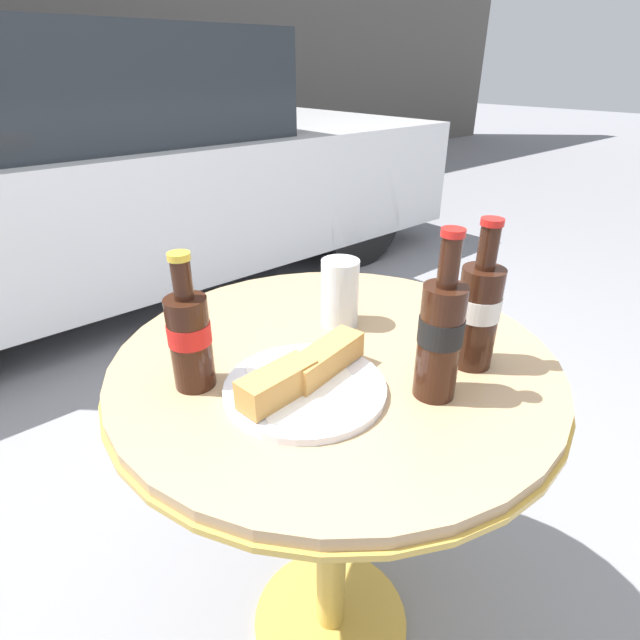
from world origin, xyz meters
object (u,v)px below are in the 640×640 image
cola_bottle_right (440,335)px  drinking_glass (340,296)px  cola_bottle_center (190,337)px  bistro_table (333,422)px  cola_bottle_left (478,311)px  lunch_plate_near (304,381)px  parked_car (101,172)px

cola_bottle_right → drinking_glass: cola_bottle_right is taller
cola_bottle_center → cola_bottle_right: bearing=-45.2°
cola_bottle_right → cola_bottle_center: cola_bottle_right is taller
bistro_table → cola_bottle_left: size_ratio=3.12×
drinking_glass → lunch_plate_near: size_ratio=0.51×
lunch_plate_near → parked_car: parked_car is taller
cola_bottle_right → lunch_plate_near: 0.21m
bistro_table → parked_car: 2.52m
bistro_table → cola_bottle_right: 0.31m
cola_bottle_center → lunch_plate_near: bearing=-47.5°
cola_bottle_center → drinking_glass: (0.30, 0.00, -0.03)m
cola_bottle_center → drinking_glass: size_ratio=1.69×
drinking_glass → lunch_plate_near: (-0.19, -0.13, -0.04)m
drinking_glass → parked_car: parked_car is taller
bistro_table → drinking_glass: bearing=42.6°
cola_bottle_left → lunch_plate_near: bearing=155.0°
drinking_glass → lunch_plate_near: bearing=-146.5°
cola_bottle_right → cola_bottle_center: bearing=134.8°
cola_bottle_left → cola_bottle_right: 0.12m
cola_bottle_center → drinking_glass: 0.30m
cola_bottle_left → parked_car: size_ratio=0.06×
bistro_table → lunch_plate_near: 0.20m
cola_bottle_center → parked_car: size_ratio=0.05×
cola_bottle_left → lunch_plate_near: cola_bottle_left is taller
cola_bottle_right → drinking_glass: size_ratio=2.01×
cola_bottle_right → cola_bottle_center: size_ratio=1.19×
bistro_table → cola_bottle_center: (-0.22, 0.07, 0.23)m
bistro_table → cola_bottle_right: cola_bottle_right is taller
cola_bottle_left → cola_bottle_center: cola_bottle_left is taller
cola_bottle_left → parked_car: 2.67m
parked_car → cola_bottle_center: bearing=-106.3°
drinking_glass → cola_bottle_center: bearing=-179.8°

